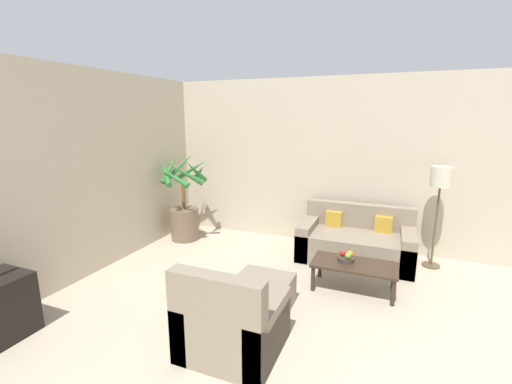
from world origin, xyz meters
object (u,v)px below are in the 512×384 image
at_px(floor_lamp, 440,185).
at_px(armchair, 232,324).
at_px(fruit_bowl, 346,259).
at_px(apple_red, 343,253).
at_px(potted_palm, 184,209).
at_px(coffee_table, 354,267).
at_px(orange_fruit, 350,254).
at_px(apple_green, 348,256).
at_px(ottoman, 264,292).
at_px(sofa_loveseat, 356,242).

distance_m(floor_lamp, armchair, 3.39).
relative_size(fruit_bowl, apple_red, 3.00).
height_order(potted_palm, apple_red, potted_palm).
bearing_deg(coffee_table, orange_fruit, 131.47).
distance_m(fruit_bowl, apple_green, 0.09).
distance_m(potted_palm, orange_fruit, 2.93).
xyz_separation_m(potted_palm, orange_fruit, (2.85, -0.67, -0.11)).
bearing_deg(fruit_bowl, floor_lamp, 45.88).
height_order(apple_green, orange_fruit, apple_green).
xyz_separation_m(apple_green, ottoman, (-0.81, -0.75, -0.27)).
bearing_deg(potted_palm, armchair, -48.79).
xyz_separation_m(sofa_loveseat, floor_lamp, (1.04, 0.15, 0.92)).
distance_m(sofa_loveseat, coffee_table, 0.98).
relative_size(orange_fruit, ottoman, 0.12).
bearing_deg(apple_red, armchair, -114.19).
bearing_deg(fruit_bowl, potted_palm, 165.78).
xyz_separation_m(apple_green, armchair, (-0.80, -1.56, -0.16)).
height_order(sofa_loveseat, apple_red, sofa_loveseat).
bearing_deg(armchair, potted_palm, 131.21).
xyz_separation_m(floor_lamp, coffee_table, (-0.95, -1.12, -0.88)).
bearing_deg(potted_palm, orange_fruit, -13.26).
height_order(apple_red, apple_green, apple_green).
bearing_deg(coffee_table, fruit_bowl, 163.25).
bearing_deg(armchair, apple_red, 65.81).
relative_size(sofa_loveseat, fruit_bowl, 7.87).
height_order(coffee_table, armchair, armchair).
bearing_deg(sofa_loveseat, ottoman, -114.70).
bearing_deg(floor_lamp, apple_red, -135.76).
distance_m(sofa_loveseat, fruit_bowl, 0.95).
xyz_separation_m(floor_lamp, armchair, (-1.83, -2.70, -0.91)).
xyz_separation_m(potted_palm, fruit_bowl, (2.81, -0.71, -0.17)).
bearing_deg(orange_fruit, apple_red, -164.30).
bearing_deg(potted_palm, fruit_bowl, -14.22).
height_order(fruit_bowl, apple_red, apple_red).
xyz_separation_m(apple_red, apple_green, (0.07, -0.06, 0.01)).
bearing_deg(orange_fruit, fruit_bowl, -136.32).
height_order(fruit_bowl, apple_green, apple_green).
height_order(sofa_loveseat, ottoman, sofa_loveseat).
relative_size(floor_lamp, orange_fruit, 19.31).
xyz_separation_m(potted_palm, sofa_loveseat, (2.83, 0.23, -0.28)).
relative_size(armchair, ottoman, 1.42).
height_order(floor_lamp, armchair, floor_lamp).
bearing_deg(orange_fruit, coffee_table, -48.53).
bearing_deg(fruit_bowl, ottoman, -134.45).
distance_m(sofa_loveseat, armchair, 2.67).
bearing_deg(sofa_loveseat, coffee_table, -84.81).
relative_size(potted_palm, apple_red, 21.92).
xyz_separation_m(coffee_table, apple_red, (-0.15, 0.05, 0.13)).
xyz_separation_m(sofa_loveseat, apple_red, (-0.06, -0.92, 0.17)).
distance_m(coffee_table, orange_fruit, 0.17).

